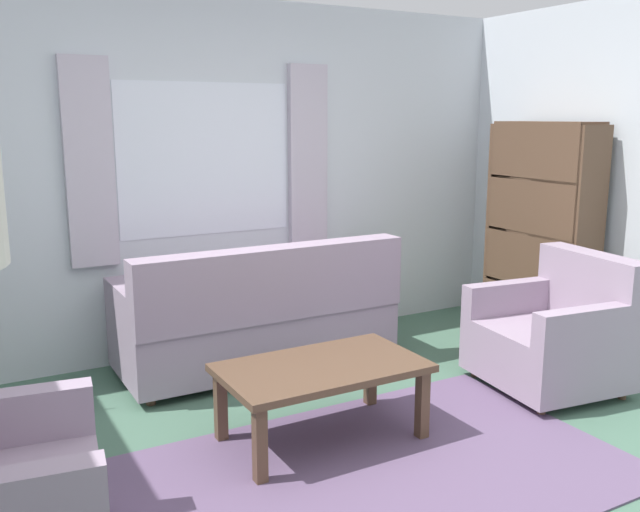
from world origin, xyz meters
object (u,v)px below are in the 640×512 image
Objects in this scene: couch at (259,319)px; bookshelf at (540,230)px; armchair_right at (557,335)px; coffee_table at (322,374)px.

couch is 1.10× the size of bookshelf.
couch is at bearing 78.15° from bookshelf.
armchair_right is at bearing 141.00° from bookshelf.
couch reaches higher than coffee_table.
bookshelf reaches higher than armchair_right.
armchair_right is 1.73m from coffee_table.
armchair_right is (1.57, -1.24, -0.01)m from couch.
bookshelf is (2.35, 0.70, 0.51)m from coffee_table.
bookshelf is at bearing 147.77° from armchair_right.
coffee_table is at bearing 106.58° from bookshelf.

